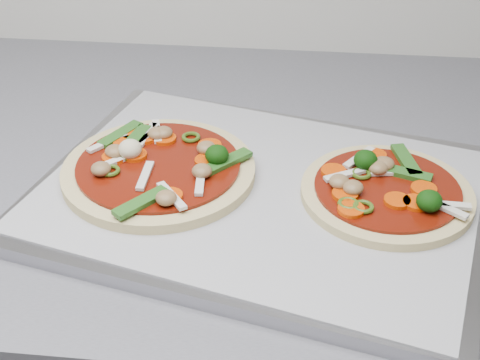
# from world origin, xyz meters

# --- Properties ---
(countertop) EXTENTS (3.60, 0.60, 0.04)m
(countertop) POSITION_xyz_m (0.00, 1.30, 0.88)
(countertop) COLOR slate
(countertop) RESTS_ON base_cabinet
(baking_tray) EXTENTS (0.50, 0.41, 0.01)m
(baking_tray) POSITION_xyz_m (0.07, 1.22, 0.91)
(baking_tray) COLOR #99989E
(baking_tray) RESTS_ON countertop
(parchment) EXTENTS (0.48, 0.40, 0.00)m
(parchment) POSITION_xyz_m (0.07, 1.22, 0.92)
(parchment) COLOR #9E9EA3
(parchment) RESTS_ON baking_tray
(pizza_left) EXTENTS (0.27, 0.27, 0.03)m
(pizza_left) POSITION_xyz_m (-0.03, 1.23, 0.93)
(pizza_left) COLOR #CBB97B
(pizza_left) RESTS_ON parchment
(pizza_right) EXTENTS (0.20, 0.20, 0.03)m
(pizza_right) POSITION_xyz_m (0.19, 1.22, 0.92)
(pizza_right) COLOR #CBB97B
(pizza_right) RESTS_ON parchment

